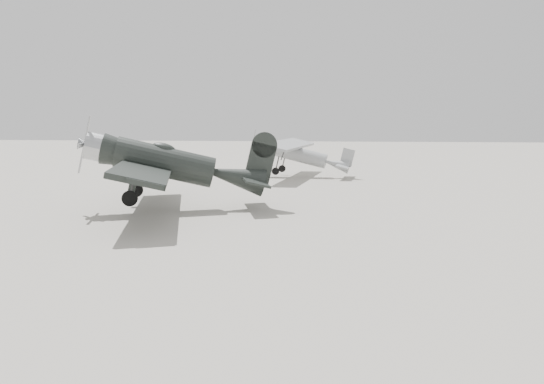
{
  "coord_description": "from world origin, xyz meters",
  "views": [
    {
      "loc": [
        4.05,
        -18.31,
        4.09
      ],
      "look_at": [
        1.98,
        0.34,
        1.5
      ],
      "focal_mm": 35.0,
      "sensor_mm": 36.0,
      "label": 1
    }
  ],
  "objects": [
    {
      "name": "lowwing_monoplane",
      "position": [
        -2.95,
        4.8,
        2.04
      ],
      "size": [
        8.7,
        11.99,
        3.86
      ],
      "rotation": [
        0.0,
        0.24,
        0.27
      ],
      "color": "black",
      "rests_on": "ground"
    },
    {
      "name": "highwing_monoplane",
      "position": [
        1.68,
        19.33,
        1.83
      ],
      "size": [
        7.37,
        10.35,
        2.92
      ],
      "rotation": [
        0.0,
        0.23,
        -0.14
      ],
      "color": "gray",
      "rests_on": "ground"
    },
    {
      "name": "ground",
      "position": [
        0.0,
        0.0,
        0.0
      ],
      "size": [
        160.0,
        160.0,
        0.0
      ],
      "primitive_type": "plane",
      "color": "#9D988B",
      "rests_on": "ground"
    }
  ]
}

